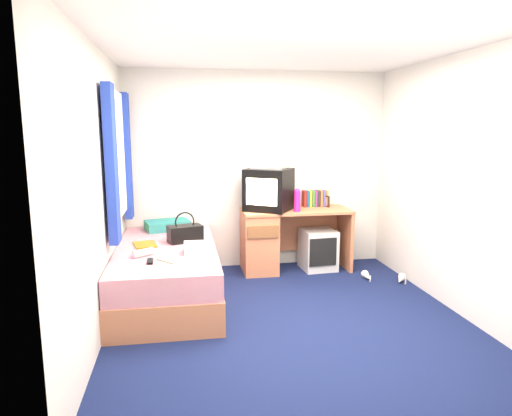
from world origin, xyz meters
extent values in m
plane|color=#0C1438|center=(0.00, 0.00, 0.00)|extent=(3.40, 3.40, 0.00)
plane|color=white|center=(0.00, 0.00, 2.40)|extent=(3.40, 3.40, 0.00)
plane|color=silver|center=(0.00, 1.70, 1.20)|extent=(3.20, 0.00, 3.20)
plane|color=silver|center=(0.00, -1.70, 1.20)|extent=(3.20, 0.00, 3.20)
plane|color=silver|center=(-1.60, 0.00, 1.20)|extent=(0.00, 3.40, 3.40)
plane|color=silver|center=(1.60, 0.00, 1.20)|extent=(0.00, 3.40, 3.40)
cube|color=#C97B53|center=(-1.10, 0.70, 0.15)|extent=(1.00, 2.00, 0.30)
cube|color=brown|center=(-0.60, 0.30, 0.16)|extent=(0.02, 0.70, 0.18)
cube|color=white|center=(-1.10, 0.70, 0.42)|extent=(0.98, 1.98, 0.24)
cube|color=#175296|center=(-1.10, 1.49, 0.59)|extent=(0.56, 0.43, 0.11)
cube|color=#C97B53|center=(0.42, 1.42, 0.73)|extent=(1.30, 0.55, 0.03)
cube|color=#C97B53|center=(-0.03, 1.42, 0.36)|extent=(0.40, 0.52, 0.72)
cube|color=#C97B53|center=(1.05, 1.42, 0.36)|extent=(0.04, 0.52, 0.72)
cube|color=#C97B53|center=(0.67, 1.67, 0.45)|extent=(0.78, 0.03, 0.55)
cube|color=silver|center=(0.70, 1.39, 0.25)|extent=(0.43, 0.43, 0.49)
cube|color=black|center=(0.09, 1.44, 1.00)|extent=(0.66, 0.65, 0.50)
cube|color=#FFE6A1|center=(-0.03, 1.24, 1.00)|extent=(0.33, 0.21, 0.31)
cube|color=silver|center=(0.09, 1.44, 1.28)|extent=(0.46, 0.41, 0.07)
cube|color=maroon|center=(0.57, 1.60, 0.85)|extent=(0.03, 0.13, 0.20)
cube|color=navy|center=(0.61, 1.60, 0.85)|extent=(0.03, 0.13, 0.20)
cube|color=gold|center=(0.64, 1.60, 0.85)|extent=(0.03, 0.13, 0.20)
cube|color=#337F33|center=(0.68, 1.60, 0.85)|extent=(0.03, 0.13, 0.20)
cube|color=#7F337F|center=(0.71, 1.60, 0.85)|extent=(0.03, 0.13, 0.20)
cube|color=#262626|center=(0.75, 1.60, 0.85)|extent=(0.03, 0.13, 0.20)
cube|color=#B26633|center=(0.78, 1.60, 0.85)|extent=(0.03, 0.13, 0.20)
cube|color=#4C4C99|center=(0.82, 1.60, 0.85)|extent=(0.03, 0.13, 0.20)
cube|color=olive|center=(0.85, 1.60, 0.85)|extent=(0.03, 0.13, 0.20)
cube|color=black|center=(0.85, 1.54, 0.82)|extent=(0.04, 0.12, 0.14)
cylinder|color=#E42096|center=(0.40, 1.29, 0.87)|extent=(0.08, 0.08, 0.24)
cylinder|color=silver|center=(0.25, 1.52, 0.84)|extent=(0.07, 0.07, 0.19)
cube|color=black|center=(-0.91, 0.88, 0.63)|extent=(0.39, 0.28, 0.17)
torus|color=black|center=(-0.91, 0.88, 0.75)|extent=(0.21, 0.07, 0.21)
cube|color=silver|center=(-0.78, 0.42, 0.59)|extent=(0.29, 0.24, 0.10)
cube|color=gold|center=(-1.31, 0.79, 0.55)|extent=(0.26, 0.32, 0.01)
cylinder|color=silver|center=(-1.30, 0.38, 0.58)|extent=(0.20, 0.18, 0.07)
cube|color=orange|center=(-1.07, 0.17, 0.55)|extent=(0.19, 0.20, 0.01)
cube|color=black|center=(-1.22, 0.18, 0.55)|extent=(0.06, 0.16, 0.02)
cube|color=silver|center=(-1.58, 0.90, 1.45)|extent=(0.02, 0.90, 1.10)
cube|color=white|center=(-1.57, 0.90, 2.04)|extent=(0.06, 1.06, 0.08)
cube|color=white|center=(-1.57, 0.90, 0.86)|extent=(0.06, 1.06, 0.08)
cube|color=navy|center=(-1.53, 0.31, 1.40)|extent=(0.08, 0.24, 1.40)
cube|color=navy|center=(-1.53, 1.49, 1.40)|extent=(0.08, 0.24, 1.40)
cone|color=white|center=(1.15, 0.89, 0.04)|extent=(0.11, 0.23, 0.09)
cone|color=white|center=(1.47, 0.74, 0.04)|extent=(0.20, 0.23, 0.09)
camera|label=1|loc=(-0.93, -3.84, 1.72)|focal=32.00mm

